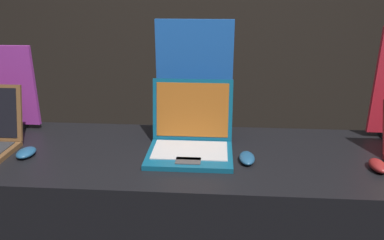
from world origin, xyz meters
TOP-DOWN VIEW (x-y plane):
  - wall_back at (0.00, 2.09)m, footprint 8.00×0.05m
  - mouse_front at (-0.69, 0.25)m, footprint 0.07×0.11m
  - promo_stand_front at (-0.95, 0.55)m, footprint 0.36×0.07m
  - laptop_middle at (-0.01, 0.35)m, footprint 0.35×0.33m
  - mouse_middle at (0.22, 0.26)m, footprint 0.06×0.12m
  - promo_stand_middle at (-0.01, 0.57)m, footprint 0.35×0.07m
  - mouse_back at (0.72, 0.22)m, footprint 0.06×0.11m

SIDE VIEW (x-z plane):
  - mouse_middle at x=0.22m, z-range 1.00..1.03m
  - mouse_front at x=-0.69m, z-range 1.00..1.03m
  - mouse_back at x=0.72m, z-range 1.00..1.03m
  - laptop_middle at x=-0.01m, z-range 0.92..1.21m
  - promo_stand_front at x=-0.95m, z-range 0.99..1.39m
  - promo_stand_middle at x=-0.01m, z-range 0.99..1.52m
  - wall_back at x=0.00m, z-range 0.00..2.80m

